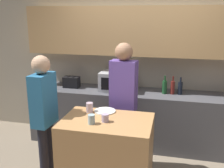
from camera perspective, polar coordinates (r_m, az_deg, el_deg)
back_wall at (r=4.26m, az=6.93°, el=7.60°), size 6.40×0.40×2.70m
back_counter at (r=4.28m, az=6.05°, el=-7.48°), size 3.60×0.62×0.89m
kitchen_island at (r=3.16m, az=-1.08°, el=-15.68°), size 1.01×0.69×0.94m
microwave at (r=4.17m, az=1.06°, el=0.60°), size 0.52×0.39×0.30m
toaster at (r=4.40m, az=-8.79°, el=0.42°), size 0.26×0.16×0.18m
bottle_0 at (r=4.09m, az=11.37°, el=-0.60°), size 0.07×0.07×0.28m
bottle_1 at (r=4.09m, az=13.06°, el=-0.71°), size 0.06×0.06×0.28m
bottle_2 at (r=4.10m, az=14.62°, el=-0.82°), size 0.07×0.07×0.27m
plate_on_island at (r=3.18m, az=-1.56°, el=-5.90°), size 0.26×0.26×0.01m
cup_0 at (r=3.16m, az=-4.90°, el=-5.12°), size 0.08×0.08×0.12m
cup_1 at (r=2.88m, az=-1.50°, el=-7.40°), size 0.08×0.08×0.09m
cup_2 at (r=2.84m, az=-4.50°, el=-7.65°), size 0.08×0.08×0.10m
person_left at (r=3.24m, az=-14.57°, el=-5.59°), size 0.21×0.35×1.63m
person_center at (r=3.45m, az=2.50°, el=-2.54°), size 0.36×0.23×1.73m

